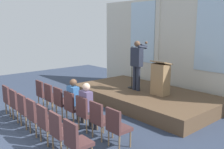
{
  "coord_description": "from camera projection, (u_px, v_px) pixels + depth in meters",
  "views": [
    {
      "loc": [
        5.71,
        -1.51,
        2.72
      ],
      "look_at": [
        -0.07,
        3.48,
        1.21
      ],
      "focal_mm": 39.57,
      "sensor_mm": 36.0,
      "label": 1
    }
  ],
  "objects": [
    {
      "name": "chair_r0_c6",
      "position": [
        117.0,
        126.0,
        5.51
      ],
      "size": [
        0.46,
        0.44,
        0.94
      ],
      "color": "olive",
      "rests_on": "ground"
    },
    {
      "name": "stage_platform",
      "position": [
        144.0,
        97.0,
        8.84
      ],
      "size": [
        5.14,
        2.78,
        0.45
      ],
      "primitive_type": "cube",
      "color": "brown",
      "rests_on": "ground"
    },
    {
      "name": "chair_r0_c3",
      "position": [
        73.0,
        106.0,
        6.89
      ],
      "size": [
        0.46,
        0.44,
        0.94
      ],
      "color": "olive",
      "rests_on": "ground"
    },
    {
      "name": "ground_plane",
      "position": [
        1.0,
        145.0,
        5.73
      ],
      "size": [
        17.18,
        17.18,
        0.0
      ],
      "primitive_type": "plane",
      "color": "#2D384C"
    },
    {
      "name": "chair_r1_c3",
      "position": [
        36.0,
        114.0,
        6.19
      ],
      "size": [
        0.46,
        0.44,
        0.94
      ],
      "color": "olive",
      "rests_on": "ground"
    },
    {
      "name": "rear_partition",
      "position": [
        175.0,
        46.0,
        9.57
      ],
      "size": [
        8.11,
        0.14,
        3.82
      ],
      "color": "beige",
      "rests_on": "ground"
    },
    {
      "name": "audience_r0_c3",
      "position": [
        75.0,
        99.0,
        6.9
      ],
      "size": [
        0.36,
        0.39,
        1.29
      ],
      "color": "#2D2D33",
      "rests_on": "ground"
    },
    {
      "name": "speaker",
      "position": [
        137.0,
        62.0,
        8.7
      ],
      "size": [
        0.5,
        0.69,
        1.77
      ],
      "color": "#232838",
      "rests_on": "stage_platform"
    },
    {
      "name": "chair_r0_c4",
      "position": [
        85.0,
        111.0,
        6.43
      ],
      "size": [
        0.46,
        0.44,
        0.94
      ],
      "color": "olive",
      "rests_on": "ground"
    },
    {
      "name": "chair_r0_c0",
      "position": [
        43.0,
        92.0,
        8.26
      ],
      "size": [
        0.46,
        0.44,
        0.94
      ],
      "color": "olive",
      "rests_on": "ground"
    },
    {
      "name": "chair_r1_c5",
      "position": [
        60.0,
        130.0,
        5.28
      ],
      "size": [
        0.46,
        0.44,
        0.94
      ],
      "color": "olive",
      "rests_on": "ground"
    },
    {
      "name": "lectern",
      "position": [
        160.0,
        79.0,
        8.21
      ],
      "size": [
        0.6,
        0.48,
        1.16
      ],
      "color": "#93724C",
      "rests_on": "stage_platform"
    },
    {
      "name": "chair_r1_c0",
      "position": [
        10.0,
        98.0,
        7.57
      ],
      "size": [
        0.46,
        0.44,
        0.94
      ],
      "color": "olive",
      "rests_on": "ground"
    },
    {
      "name": "chair_r0_c1",
      "position": [
        52.0,
        96.0,
        7.81
      ],
      "size": [
        0.46,
        0.44,
        0.94
      ],
      "color": "olive",
      "rests_on": "ground"
    },
    {
      "name": "chair_r1_c2",
      "position": [
        26.0,
        108.0,
        6.65
      ],
      "size": [
        0.46,
        0.44,
        0.94
      ],
      "color": "olive",
      "rests_on": "ground"
    },
    {
      "name": "audience_r0_c4",
      "position": [
        88.0,
        104.0,
        6.44
      ],
      "size": [
        0.36,
        0.39,
        1.28
      ],
      "color": "#2D2D33",
      "rests_on": "ground"
    },
    {
      "name": "chair_r1_c1",
      "position": [
        18.0,
        103.0,
        7.11
      ],
      "size": [
        0.46,
        0.44,
        0.94
      ],
      "color": "olive",
      "rests_on": "ground"
    },
    {
      "name": "chair_r1_c6",
      "position": [
        76.0,
        140.0,
        4.82
      ],
      "size": [
        0.46,
        0.44,
        0.94
      ],
      "color": "olive",
      "rests_on": "ground"
    },
    {
      "name": "chair_r1_c4",
      "position": [
        47.0,
        122.0,
        5.73
      ],
      "size": [
        0.46,
        0.44,
        0.94
      ],
      "color": "olive",
      "rests_on": "ground"
    },
    {
      "name": "chair_r0_c2",
      "position": [
        61.0,
        101.0,
        7.35
      ],
      "size": [
        0.46,
        0.44,
        0.94
      ],
      "color": "olive",
      "rests_on": "ground"
    },
    {
      "name": "chair_r0_c5",
      "position": [
        100.0,
        118.0,
        5.97
      ],
      "size": [
        0.46,
        0.44,
        0.94
      ],
      "color": "olive",
      "rests_on": "ground"
    },
    {
      "name": "mic_stand",
      "position": [
        132.0,
        79.0,
        9.15
      ],
      "size": [
        0.28,
        0.28,
        1.55
      ],
      "color": "black",
      "rests_on": "stage_platform"
    }
  ]
}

